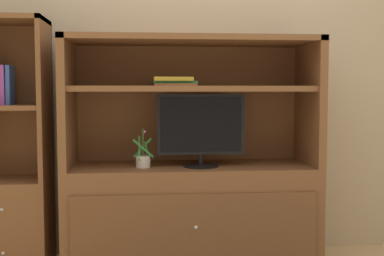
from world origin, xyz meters
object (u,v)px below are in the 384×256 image
media_console (191,192)px  potted_plant (143,161)px  magazine_stack (174,82)px  bookshelf_tall (11,189)px  tv_monitor (201,129)px

media_console → potted_plant: media_console is taller
magazine_stack → media_console: bearing=4.6°
magazine_stack → bookshelf_tall: bookshelf_tall is taller
potted_plant → bookshelf_tall: 0.87m
tv_monitor → magazine_stack: 0.35m
magazine_stack → potted_plant: bearing=-162.8°
media_console → magazine_stack: media_console is taller
potted_plant → bookshelf_tall: size_ratio=0.16×
media_console → potted_plant: bearing=-167.3°
potted_plant → media_console: bearing=12.7°
bookshelf_tall → media_console: bearing=-0.2°
media_console → magazine_stack: size_ratio=5.32×
media_console → bookshelf_tall: size_ratio=1.01×
media_console → bookshelf_tall: bookshelf_tall is taller
tv_monitor → bookshelf_tall: bookshelf_tall is taller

